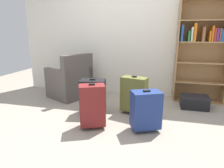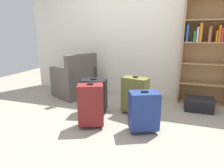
# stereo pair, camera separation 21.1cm
# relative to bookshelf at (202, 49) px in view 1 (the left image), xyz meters

# --- Properties ---
(ground_plane) EXTENTS (8.13, 8.13, 0.00)m
(ground_plane) POSITION_rel_bookshelf_xyz_m (-1.46, -1.51, -1.01)
(ground_plane) COLOR #9E9384
(back_wall) EXTENTS (4.64, 0.10, 2.60)m
(back_wall) POSITION_rel_bookshelf_xyz_m (-1.46, 0.18, 0.29)
(back_wall) COLOR silver
(back_wall) RESTS_ON ground
(bookshelf) EXTENTS (0.91, 0.29, 1.88)m
(bookshelf) POSITION_rel_bookshelf_xyz_m (0.00, 0.00, 0.00)
(bookshelf) COLOR #A87F51
(bookshelf) RESTS_ON ground
(armchair) EXTENTS (0.94, 0.94, 0.90)m
(armchair) POSITION_rel_bookshelf_xyz_m (-2.51, -0.39, -0.69)
(armchair) COLOR #59514C
(armchair) RESTS_ON ground
(mug) EXTENTS (0.12, 0.08, 0.10)m
(mug) POSITION_rel_bookshelf_xyz_m (-1.92, -0.27, -0.96)
(mug) COLOR white
(mug) RESTS_ON ground
(storage_box) EXTENTS (0.47, 0.29, 0.23)m
(storage_box) POSITION_rel_bookshelf_xyz_m (-0.12, -0.45, -0.89)
(storage_box) COLOR black
(storage_box) RESTS_ON ground
(suitcase_navy_blue) EXTENTS (0.45, 0.38, 0.57)m
(suitcase_navy_blue) POSITION_rel_bookshelf_xyz_m (-0.90, -1.47, -0.71)
(suitcase_navy_blue) COLOR navy
(suitcase_navy_blue) RESTS_ON ground
(suitcase_black) EXTENTS (0.44, 0.32, 0.59)m
(suitcase_black) POSITION_rel_bookshelf_xyz_m (-1.78, -1.09, -0.70)
(suitcase_black) COLOR black
(suitcase_black) RESTS_ON ground
(suitcase_dark_red) EXTENTS (0.41, 0.34, 0.64)m
(suitcase_dark_red) POSITION_rel_bookshelf_xyz_m (-1.62, -1.57, -0.67)
(suitcase_dark_red) COLOR maroon
(suitcase_dark_red) RESTS_ON ground
(suitcase_olive) EXTENTS (0.45, 0.31, 0.63)m
(suitcase_olive) POSITION_rel_bookshelf_xyz_m (-1.13, -0.93, -0.68)
(suitcase_olive) COLOR brown
(suitcase_olive) RESTS_ON ground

